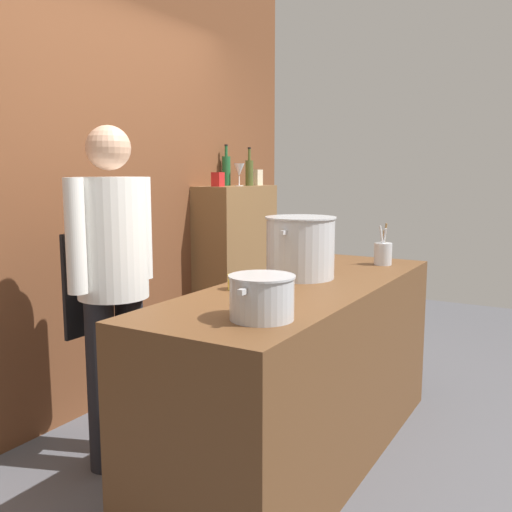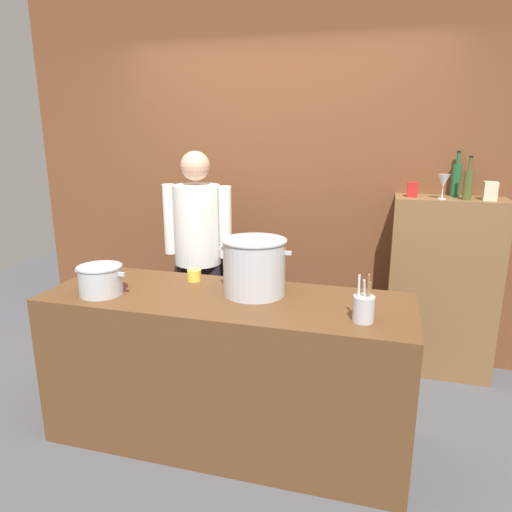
{
  "view_description": "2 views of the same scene",
  "coord_description": "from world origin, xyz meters",
  "px_view_note": "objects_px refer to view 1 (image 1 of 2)",
  "views": [
    {
      "loc": [
        -2.47,
        -1.16,
        1.44
      ],
      "look_at": [
        0.26,
        0.42,
        0.97
      ],
      "focal_mm": 39.74,
      "sensor_mm": 36.0,
      "label": 1
    },
    {
      "loc": [
        0.84,
        -2.34,
        1.81
      ],
      "look_at": [
        0.06,
        0.44,
        1.02
      ],
      "focal_mm": 32.97,
      "sensor_mm": 36.0,
      "label": 2
    }
  ],
  "objects_px": {
    "wine_bottle_green": "(226,170)",
    "wine_glass_tall": "(239,170)",
    "stockpot_small": "(262,297)",
    "stockpot_large": "(300,247)",
    "butter_jar": "(237,282)",
    "spice_tin_cream": "(256,177)",
    "wine_bottle_olive": "(249,172)",
    "utensil_crock": "(383,253)",
    "chef": "(112,272)",
    "spice_tin_red": "(218,179)"
  },
  "relations": [
    {
      "from": "stockpot_large",
      "to": "spice_tin_red",
      "type": "xyz_separation_m",
      "value": [
        0.86,
        1.09,
        0.33
      ]
    },
    {
      "from": "stockpot_small",
      "to": "utensil_crock",
      "type": "height_order",
      "value": "utensil_crock"
    },
    {
      "from": "chef",
      "to": "butter_jar",
      "type": "height_order",
      "value": "chef"
    },
    {
      "from": "spice_tin_red",
      "to": "stockpot_large",
      "type": "bearing_deg",
      "value": -128.4
    },
    {
      "from": "wine_glass_tall",
      "to": "utensil_crock",
      "type": "bearing_deg",
      "value": -108.97
    },
    {
      "from": "butter_jar",
      "to": "wine_bottle_olive",
      "type": "xyz_separation_m",
      "value": [
        1.64,
        0.9,
        0.51
      ]
    },
    {
      "from": "chef",
      "to": "spice_tin_red",
      "type": "relative_size",
      "value": 15.97
    },
    {
      "from": "wine_bottle_green",
      "to": "wine_glass_tall",
      "type": "xyz_separation_m",
      "value": [
        -0.1,
        -0.18,
        -0.0
      ]
    },
    {
      "from": "wine_glass_tall",
      "to": "spice_tin_red",
      "type": "xyz_separation_m",
      "value": [
        -0.2,
        0.06,
        -0.07
      ]
    },
    {
      "from": "wine_bottle_olive",
      "to": "wine_bottle_green",
      "type": "height_order",
      "value": "wine_bottle_green"
    },
    {
      "from": "utensil_crock",
      "to": "spice_tin_red",
      "type": "xyz_separation_m",
      "value": [
        0.24,
        1.33,
        0.42
      ]
    },
    {
      "from": "butter_jar",
      "to": "wine_bottle_green",
      "type": "relative_size",
      "value": 0.27
    },
    {
      "from": "stockpot_small",
      "to": "butter_jar",
      "type": "relative_size",
      "value": 3.61
    },
    {
      "from": "stockpot_large",
      "to": "wine_bottle_olive",
      "type": "height_order",
      "value": "wine_bottle_olive"
    },
    {
      "from": "wine_glass_tall",
      "to": "spice_tin_red",
      "type": "relative_size",
      "value": 1.64
    },
    {
      "from": "chef",
      "to": "stockpot_large",
      "type": "bearing_deg",
      "value": 132.73
    },
    {
      "from": "wine_bottle_olive",
      "to": "wine_bottle_green",
      "type": "xyz_separation_m",
      "value": [
        -0.06,
        0.18,
        0.02
      ]
    },
    {
      "from": "wine_bottle_green",
      "to": "spice_tin_red",
      "type": "bearing_deg",
      "value": -158.23
    },
    {
      "from": "utensil_crock",
      "to": "spice_tin_cream",
      "type": "bearing_deg",
      "value": 60.34
    },
    {
      "from": "utensil_crock",
      "to": "spice_tin_cream",
      "type": "xyz_separation_m",
      "value": [
        0.74,
        1.3,
        0.43
      ]
    },
    {
      "from": "butter_jar",
      "to": "wine_glass_tall",
      "type": "relative_size",
      "value": 0.51
    },
    {
      "from": "utensil_crock",
      "to": "wine_bottle_olive",
      "type": "xyz_separation_m",
      "value": [
        0.59,
        1.27,
        0.48
      ]
    },
    {
      "from": "utensil_crock",
      "to": "wine_glass_tall",
      "type": "bearing_deg",
      "value": 71.03
    },
    {
      "from": "stockpot_small",
      "to": "wine_bottle_green",
      "type": "bearing_deg",
      "value": 36.03
    },
    {
      "from": "wine_bottle_green",
      "to": "spice_tin_cream",
      "type": "relative_size",
      "value": 2.54
    },
    {
      "from": "wine_bottle_green",
      "to": "wine_bottle_olive",
      "type": "bearing_deg",
      "value": -72.25
    },
    {
      "from": "stockpot_small",
      "to": "spice_tin_red",
      "type": "bearing_deg",
      "value": 38.12
    },
    {
      "from": "stockpot_small",
      "to": "butter_jar",
      "type": "bearing_deg",
      "value": 41.62
    },
    {
      "from": "stockpot_large",
      "to": "wine_glass_tall",
      "type": "height_order",
      "value": "wine_glass_tall"
    },
    {
      "from": "chef",
      "to": "stockpot_small",
      "type": "bearing_deg",
      "value": 78.7
    },
    {
      "from": "utensil_crock",
      "to": "wine_bottle_green",
      "type": "height_order",
      "value": "wine_bottle_green"
    },
    {
      "from": "spice_tin_cream",
      "to": "stockpot_small",
      "type": "bearing_deg",
      "value": -149.36
    },
    {
      "from": "chef",
      "to": "stockpot_small",
      "type": "xyz_separation_m",
      "value": [
        -0.2,
        -0.95,
        0.02
      ]
    },
    {
      "from": "butter_jar",
      "to": "wine_glass_tall",
      "type": "bearing_deg",
      "value": 31.35
    },
    {
      "from": "wine_glass_tall",
      "to": "spice_tin_cream",
      "type": "height_order",
      "value": "wine_glass_tall"
    },
    {
      "from": "wine_bottle_olive",
      "to": "chef",
      "type": "bearing_deg",
      "value": -170.01
    },
    {
      "from": "butter_jar",
      "to": "spice_tin_red",
      "type": "height_order",
      "value": "spice_tin_red"
    },
    {
      "from": "chef",
      "to": "wine_glass_tall",
      "type": "xyz_separation_m",
      "value": [
        1.69,
        0.32,
        0.49
      ]
    },
    {
      "from": "spice_tin_cream",
      "to": "butter_jar",
      "type": "bearing_deg",
      "value": -152.37
    },
    {
      "from": "stockpot_large",
      "to": "butter_jar",
      "type": "bearing_deg",
      "value": 163.64
    },
    {
      "from": "wine_bottle_olive",
      "to": "spice_tin_red",
      "type": "height_order",
      "value": "wine_bottle_olive"
    },
    {
      "from": "stockpot_small",
      "to": "wine_bottle_olive",
      "type": "relative_size",
      "value": 1.06
    },
    {
      "from": "chef",
      "to": "stockpot_small",
      "type": "relative_size",
      "value": 5.32
    },
    {
      "from": "stockpot_small",
      "to": "stockpot_large",
      "type": "bearing_deg",
      "value": 16.29
    },
    {
      "from": "utensil_crock",
      "to": "butter_jar",
      "type": "relative_size",
      "value": 2.84
    },
    {
      "from": "spice_tin_cream",
      "to": "chef",
      "type": "bearing_deg",
      "value": -169.94
    },
    {
      "from": "chef",
      "to": "spice_tin_cream",
      "type": "distance_m",
      "value": 2.07
    },
    {
      "from": "spice_tin_cream",
      "to": "utensil_crock",
      "type": "bearing_deg",
      "value": -119.66
    },
    {
      "from": "butter_jar",
      "to": "spice_tin_cream",
      "type": "xyz_separation_m",
      "value": [
        1.78,
        0.93,
        0.47
      ]
    },
    {
      "from": "wine_bottle_green",
      "to": "wine_glass_tall",
      "type": "height_order",
      "value": "wine_bottle_green"
    }
  ]
}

